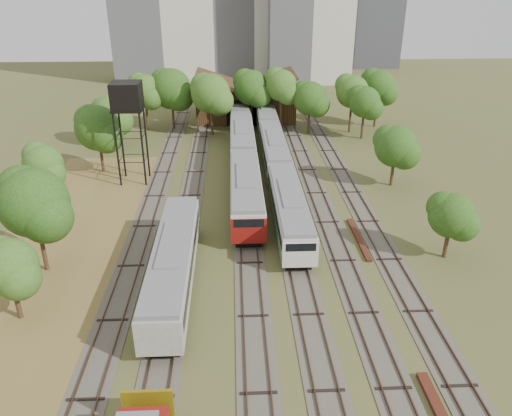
{
  "coord_description": "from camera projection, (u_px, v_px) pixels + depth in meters",
  "views": [
    {
      "loc": [
        -3.19,
        -25.81,
        22.29
      ],
      "look_at": [
        -1.2,
        16.17,
        2.5
      ],
      "focal_mm": 35.0,
      "sensor_mm": 36.0,
      "label": 1
    }
  ],
  "objects": [
    {
      "name": "railcar_red_set",
      "position": [
        244.0,
        163.0,
        58.74
      ],
      "size": [
        3.16,
        34.57,
        3.91
      ],
      "color": "black",
      "rests_on": "ground"
    },
    {
      "name": "dry_grass_patch",
      "position": [
        49.0,
        285.0,
        39.41
      ],
      "size": [
        14.0,
        60.0,
        0.04
      ],
      "primitive_type": "cube",
      "color": "brown",
      "rests_on": "ground"
    },
    {
      "name": "tower_far_right",
      "position": [
        376.0,
        9.0,
        127.86
      ],
      "size": [
        12.0,
        12.0,
        28.0
      ],
      "primitive_type": "cube",
      "color": "#42434A",
      "rests_on": "ground"
    },
    {
      "name": "rail_pile_far",
      "position": [
        359.0,
        239.0,
        45.98
      ],
      "size": [
        0.49,
        7.89,
        0.26
      ],
      "primitive_type": "cube",
      "color": "#522317",
      "rests_on": "ground"
    },
    {
      "name": "old_grey_coach",
      "position": [
        173.0,
        263.0,
        38.48
      ],
      "size": [
        3.02,
        18.0,
        3.73
      ],
      "color": "black",
      "rests_on": "ground"
    },
    {
      "name": "ground",
      "position": [
        286.0,
        346.0,
        32.96
      ],
      "size": [
        240.0,
        240.0,
        0.0
      ],
      "primitive_type": "plane",
      "color": "#475123",
      "rests_on": "ground"
    },
    {
      "name": "tree_band_right",
      "position": [
        390.0,
        138.0,
        58.66
      ],
      "size": [
        5.5,
        38.48,
        7.73
      ],
      "color": "#382616",
      "rests_on": "ground"
    },
    {
      "name": "water_tower",
      "position": [
        127.0,
        99.0,
        55.08
      ],
      "size": [
        3.35,
        3.35,
        11.57
      ],
      "color": "black",
      "rests_on": "ground"
    },
    {
      "name": "tracks",
      "position": [
        257.0,
        194.0,
        55.51
      ],
      "size": [
        24.6,
        80.0,
        0.19
      ],
      "color": "#4C473D",
      "rests_on": "ground"
    },
    {
      "name": "maintenance_shed",
      "position": [
        245.0,
        100.0,
        84.07
      ],
      "size": [
        16.45,
        11.55,
        7.58
      ],
      "color": "#381C14",
      "rests_on": "ground"
    },
    {
      "name": "tree_band_left",
      "position": [
        71.0,
        163.0,
        49.8
      ],
      "size": [
        7.45,
        57.69,
        8.87
      ],
      "color": "#382616",
      "rests_on": "ground"
    },
    {
      "name": "railcar_rear",
      "position": [
        240.0,
        108.0,
        83.41
      ],
      "size": [
        2.98,
        16.08,
        3.68
      ],
      "color": "black",
      "rests_on": "ground"
    },
    {
      "name": "railcar_green_set",
      "position": [
        274.0,
        151.0,
        63.27
      ],
      "size": [
        2.94,
        52.08,
        3.63
      ],
      "color": "black",
      "rests_on": "ground"
    },
    {
      "name": "tree_band_far",
      "position": [
        251.0,
        90.0,
        75.6
      ],
      "size": [
        41.16,
        9.83,
        9.35
      ],
      "color": "#382616",
      "rests_on": "ground"
    }
  ]
}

